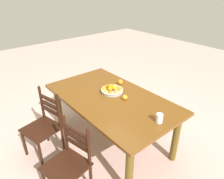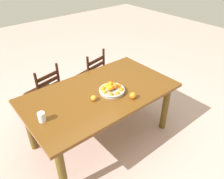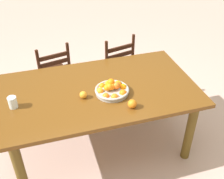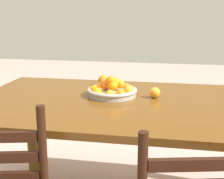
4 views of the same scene
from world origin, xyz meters
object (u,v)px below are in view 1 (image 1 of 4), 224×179
at_px(chair_by_cabinet, 69,163).
at_px(orange_loose_1, 125,97).
at_px(orange_loose_0, 120,82).
at_px(drinking_glass, 159,118).
at_px(chair_near_window, 44,126).
at_px(fruit_bowl, 112,90).
at_px(dining_table, 111,104).

height_order(chair_by_cabinet, orange_loose_1, chair_by_cabinet).
bearing_deg(orange_loose_0, orange_loose_1, 145.86).
height_order(orange_loose_0, drinking_glass, drinking_glass).
distance_m(chair_near_window, orange_loose_0, 1.24).
xyz_separation_m(chair_near_window, drinking_glass, (-1.18, -0.87, 0.38)).
relative_size(fruit_bowl, orange_loose_1, 4.74).
bearing_deg(orange_loose_1, drinking_glass, 175.83).
height_order(chair_by_cabinet, drinking_glass, chair_by_cabinet).
bearing_deg(dining_table, orange_loose_0, -59.74).
relative_size(fruit_bowl, drinking_glass, 3.04).
xyz_separation_m(chair_by_cabinet, orange_loose_0, (0.57, -1.23, 0.37)).
bearing_deg(drinking_glass, dining_table, 4.13).
distance_m(fruit_bowl, drinking_glass, 0.87).
xyz_separation_m(dining_table, orange_loose_1, (-0.17, -0.10, 0.14)).
bearing_deg(chair_near_window, orange_loose_1, 45.02).
distance_m(chair_by_cabinet, fruit_bowl, 1.14).
xyz_separation_m(chair_near_window, fruit_bowl, (-0.30, -0.92, 0.36)).
height_order(chair_by_cabinet, fruit_bowl, fruit_bowl).
bearing_deg(orange_loose_0, fruit_bowl, 112.74).
height_order(dining_table, chair_near_window, chair_near_window).
bearing_deg(dining_table, fruit_bowl, -45.20).
xyz_separation_m(chair_by_cabinet, orange_loose_1, (0.20, -0.97, 0.36)).
relative_size(orange_loose_0, drinking_glass, 0.75).
distance_m(chair_by_cabinet, orange_loose_0, 1.40).
bearing_deg(chair_by_cabinet, fruit_bowl, 103.08).
bearing_deg(drinking_glass, chair_by_cabinet, 66.29).
relative_size(dining_table, chair_by_cabinet, 2.08).
relative_size(orange_loose_1, drinking_glass, 0.64).
distance_m(orange_loose_0, orange_loose_1, 0.45).
bearing_deg(fruit_bowl, orange_loose_0, -67.26).
relative_size(chair_near_window, chair_by_cabinet, 1.03).
bearing_deg(chair_by_cabinet, chair_near_window, 163.35).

